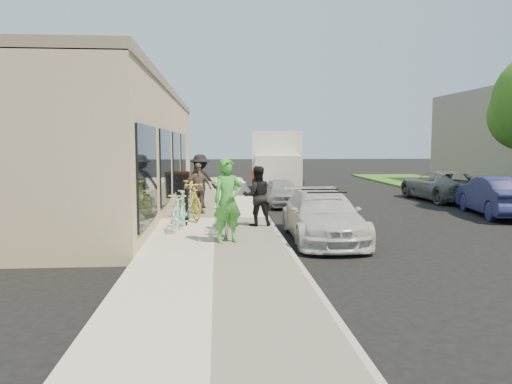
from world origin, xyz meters
name	(u,v)px	position (x,y,z in m)	size (l,w,h in m)	color
ground	(300,242)	(0.00, 0.00, 0.00)	(120.00, 120.00, 0.00)	black
sidewalk	(215,220)	(-2.00, 3.00, 0.07)	(3.00, 34.00, 0.15)	beige
curb	(268,220)	(-0.45, 3.00, 0.07)	(0.12, 34.00, 0.13)	#A09C92
storefront	(129,148)	(-5.24, 7.99, 2.12)	(3.60, 20.00, 4.22)	#C7B08A
bike_rack	(186,202)	(-2.74, 2.02, 0.73)	(0.07, 0.69, 0.97)	black
sandwich_board	(181,185)	(-3.32, 8.19, 0.68)	(0.71, 0.72, 1.04)	black
sedan_white	(323,216)	(0.57, 0.19, 0.58)	(1.68, 4.02, 1.20)	beige
sedan_silver	(282,192)	(0.44, 6.66, 0.50)	(1.19, 2.96, 1.01)	#A2A2A7
moving_truck	(276,166)	(0.81, 11.69, 1.26)	(2.62, 5.93, 2.84)	silver
far_car_blue	(496,196)	(6.87, 3.66, 0.64)	(1.36, 3.89, 1.28)	#1A1E4E
far_car_gray	(441,186)	(7.07, 7.97, 0.60)	(1.99, 4.32, 1.20)	#5B5D60
tandem_bike	(228,206)	(-1.67, 0.65, 0.79)	(0.86, 2.45, 1.29)	#B8B7BA
woman_rider	(228,201)	(-1.70, -0.61, 1.06)	(0.66, 0.44, 1.82)	green
man_standing	(257,196)	(-0.88, 1.56, 0.93)	(0.76, 0.59, 1.56)	black
cruiser_bike_a	(180,211)	(-2.85, 1.14, 0.62)	(0.44, 1.57, 0.95)	#9CE9D6
cruiser_bike_b	(185,203)	(-2.86, 3.21, 0.57)	(0.55, 1.59, 0.84)	#9CE9D6
cruiser_bike_c	(189,200)	(-2.71, 2.78, 0.70)	(0.51, 1.82, 1.09)	gold
bystander_a	(200,181)	(-2.48, 5.21, 1.04)	(1.15, 0.66, 1.78)	black
bystander_b	(197,188)	(-2.53, 3.95, 0.93)	(0.91, 0.38, 1.55)	brown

